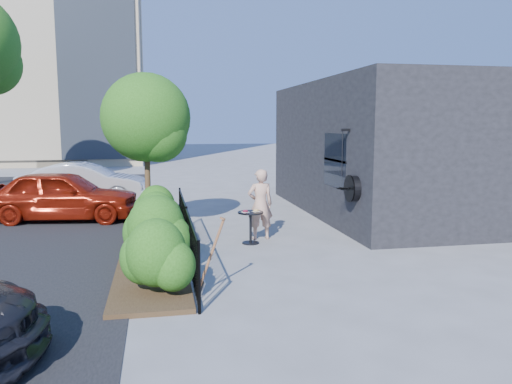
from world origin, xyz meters
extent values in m
plane|color=gray|center=(0.00, 0.00, 0.00)|extent=(120.00, 120.00, 0.00)
cube|color=black|center=(5.50, 4.50, 2.00)|extent=(6.00, 9.00, 4.00)
cube|color=black|center=(2.51, 2.40, 1.80)|extent=(0.04, 1.60, 1.40)
cube|color=black|center=(2.52, 2.40, 1.80)|extent=(0.05, 1.70, 0.06)
cylinder|color=black|center=(2.42, 0.90, 1.25)|extent=(0.18, 0.60, 0.60)
cylinder|color=black|center=(2.32, 0.90, 1.25)|extent=(0.03, 0.64, 0.64)
cube|color=black|center=(2.40, 1.40, 2.60)|extent=(0.25, 0.06, 0.06)
cylinder|color=black|center=(2.32, 1.40, 2.05)|extent=(0.02, 0.02, 1.05)
cylinder|color=black|center=(-1.50, -3.00, 0.55)|extent=(0.05, 0.05, 1.10)
cylinder|color=black|center=(-1.50, 0.00, 0.55)|extent=(0.05, 0.05, 1.10)
cylinder|color=black|center=(-1.50, 3.00, 0.55)|extent=(0.05, 0.05, 1.10)
cube|color=black|center=(-1.50, 0.00, 1.06)|extent=(0.03, 6.00, 0.03)
cube|color=black|center=(-1.50, 0.00, 0.10)|extent=(0.03, 6.00, 0.03)
cylinder|color=black|center=(-1.50, -2.90, 0.55)|extent=(0.02, 0.02, 1.04)
cylinder|color=black|center=(-1.50, -2.70, 0.55)|extent=(0.02, 0.02, 1.04)
cylinder|color=black|center=(-1.50, -2.50, 0.55)|extent=(0.02, 0.02, 1.04)
cylinder|color=black|center=(-1.50, -2.30, 0.55)|extent=(0.02, 0.02, 1.04)
cylinder|color=black|center=(-1.50, -2.10, 0.55)|extent=(0.02, 0.02, 1.04)
cylinder|color=black|center=(-1.50, -1.90, 0.55)|extent=(0.02, 0.02, 1.04)
cylinder|color=black|center=(-1.50, -1.70, 0.55)|extent=(0.02, 0.02, 1.04)
cylinder|color=black|center=(-1.50, -1.50, 0.55)|extent=(0.02, 0.02, 1.04)
cylinder|color=black|center=(-1.50, -1.30, 0.55)|extent=(0.02, 0.02, 1.04)
cylinder|color=black|center=(-1.50, -1.10, 0.55)|extent=(0.02, 0.02, 1.04)
cylinder|color=black|center=(-1.50, -0.90, 0.55)|extent=(0.02, 0.02, 1.04)
cylinder|color=black|center=(-1.50, -0.70, 0.55)|extent=(0.02, 0.02, 1.04)
cylinder|color=black|center=(-1.50, -0.50, 0.55)|extent=(0.02, 0.02, 1.04)
cylinder|color=black|center=(-1.50, -0.30, 0.55)|extent=(0.02, 0.02, 1.04)
cylinder|color=black|center=(-1.50, -0.10, 0.55)|extent=(0.02, 0.02, 1.04)
cylinder|color=black|center=(-1.50, 0.10, 0.55)|extent=(0.02, 0.02, 1.04)
cylinder|color=black|center=(-1.50, 0.30, 0.55)|extent=(0.02, 0.02, 1.04)
cylinder|color=black|center=(-1.50, 0.50, 0.55)|extent=(0.02, 0.02, 1.04)
cylinder|color=black|center=(-1.50, 0.70, 0.55)|extent=(0.02, 0.02, 1.04)
cylinder|color=black|center=(-1.50, 0.90, 0.55)|extent=(0.02, 0.02, 1.04)
cylinder|color=black|center=(-1.50, 1.10, 0.55)|extent=(0.02, 0.02, 1.04)
cylinder|color=black|center=(-1.50, 1.30, 0.55)|extent=(0.02, 0.02, 1.04)
cylinder|color=black|center=(-1.50, 1.50, 0.55)|extent=(0.02, 0.02, 1.04)
cylinder|color=black|center=(-1.50, 1.70, 0.55)|extent=(0.02, 0.02, 1.04)
cylinder|color=black|center=(-1.50, 1.90, 0.55)|extent=(0.02, 0.02, 1.04)
cylinder|color=black|center=(-1.50, 2.10, 0.55)|extent=(0.02, 0.02, 1.04)
cylinder|color=black|center=(-1.50, 2.30, 0.55)|extent=(0.02, 0.02, 1.04)
cylinder|color=black|center=(-1.50, 2.50, 0.55)|extent=(0.02, 0.02, 1.04)
cylinder|color=black|center=(-1.50, 2.70, 0.55)|extent=(0.02, 0.02, 1.04)
cylinder|color=black|center=(-1.50, 2.90, 0.55)|extent=(0.02, 0.02, 1.04)
cube|color=#382616|center=(-2.20, 0.00, 0.04)|extent=(1.30, 6.00, 0.08)
ellipsoid|color=#205112|center=(-2.10, -2.20, 0.70)|extent=(1.10, 1.10, 1.24)
ellipsoid|color=#205112|center=(-2.10, -0.60, 0.70)|extent=(1.10, 1.10, 1.24)
ellipsoid|color=#205112|center=(-2.10, 0.90, 0.70)|extent=(1.10, 1.10, 1.24)
ellipsoid|color=#205112|center=(-2.10, 2.30, 0.70)|extent=(1.10, 1.10, 1.24)
cylinder|color=#3F2B19|center=(-2.30, 2.80, 1.20)|extent=(0.14, 0.14, 2.40)
sphere|color=#205112|center=(-2.30, 2.80, 2.84)|extent=(2.20, 2.20, 2.20)
sphere|color=#205112|center=(-2.00, 2.60, 2.51)|extent=(1.43, 1.43, 1.43)
cylinder|color=black|center=(0.02, 1.11, 0.73)|extent=(0.59, 0.59, 0.03)
cylinder|color=black|center=(0.02, 1.11, 0.36)|extent=(0.06, 0.06, 0.71)
cylinder|color=black|center=(0.02, 1.11, 0.01)|extent=(0.39, 0.39, 0.03)
cube|color=white|center=(-0.11, 1.08, 0.75)|extent=(0.19, 0.19, 0.01)
cube|color=white|center=(0.15, 1.12, 0.75)|extent=(0.19, 0.19, 0.01)
torus|color=#550E14|center=(-0.11, 1.08, 0.77)|extent=(0.13, 0.13, 0.04)
torus|color=tan|center=(0.15, 1.12, 0.77)|extent=(0.13, 0.13, 0.04)
imported|color=tan|center=(0.33, 1.52, 0.84)|extent=(0.63, 0.43, 1.69)
cylinder|color=brown|center=(-1.22, -2.16, 0.69)|extent=(0.44, 0.04, 1.11)
cube|color=gray|center=(-1.39, -2.16, 0.09)|extent=(0.11, 0.17, 0.24)
cylinder|color=brown|center=(-1.04, -2.16, 1.24)|extent=(0.10, 0.09, 0.06)
imported|color=maroon|center=(-4.73, 4.89, 0.73)|extent=(4.46, 2.28, 1.45)
imported|color=silver|center=(-4.55, 8.07, 0.70)|extent=(4.40, 1.90, 1.41)
camera|label=1|loc=(-2.04, -9.96, 2.73)|focal=35.00mm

